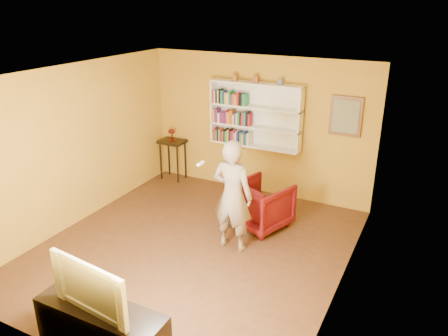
{
  "coord_description": "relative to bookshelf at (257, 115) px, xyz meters",
  "views": [
    {
      "loc": [
        3.12,
        -5.05,
        3.67
      ],
      "look_at": [
        0.15,
        0.75,
        1.12
      ],
      "focal_mm": 35.0,
      "sensor_mm": 36.0,
      "label": 1
    }
  ],
  "objects": [
    {
      "name": "armchair",
      "position": [
        0.65,
        -1.25,
        -1.19
      ],
      "size": [
        1.1,
        1.11,
        0.8
      ],
      "primitive_type": "imported",
      "rotation": [
        0.0,
        0.0,
        2.8
      ],
      "color": "#45040B",
      "rests_on": "ground"
    },
    {
      "name": "framed_painting",
      "position": [
        1.65,
        0.05,
        0.16
      ],
      "size": [
        0.55,
        0.05,
        0.7
      ],
      "color": "brown",
      "rests_on": "room_shell"
    },
    {
      "name": "console_table",
      "position": [
        -1.84,
        -0.16,
        -0.88
      ],
      "size": [
        0.53,
        0.4,
        0.86
      ],
      "color": "black",
      "rests_on": "ground"
    },
    {
      "name": "books_row_upper",
      "position": [
        -0.51,
        -0.11,
        0.3
      ],
      "size": [
        0.7,
        0.19,
        0.27
      ],
      "color": "#A21831",
      "rests_on": "bookshelf"
    },
    {
      "name": "person",
      "position": [
        0.52,
        -2.1,
        -0.71
      ],
      "size": [
        0.65,
        0.43,
        1.77
      ],
      "primitive_type": "imported",
      "rotation": [
        0.0,
        0.0,
        3.13
      ],
      "color": "#786758",
      "rests_on": "ground"
    },
    {
      "name": "ruby_lustre",
      "position": [
        -1.84,
        -0.16,
        -0.55
      ],
      "size": [
        0.15,
        0.15,
        0.24
      ],
      "color": "maroon",
      "rests_on": "console_table"
    },
    {
      "name": "ornament_right",
      "position": [
        0.47,
        -0.06,
        0.67
      ],
      "size": [
        0.07,
        0.07,
        0.1
      ],
      "primitive_type": "cube",
      "color": "slate",
      "rests_on": "bookshelf"
    },
    {
      "name": "tv_cabinet",
      "position": [
        0.18,
        -4.66,
        -1.32
      ],
      "size": [
        1.54,
        0.46,
        0.55
      ],
      "primitive_type": "cube",
      "color": "black",
      "rests_on": "ground"
    },
    {
      "name": "books_row_lower",
      "position": [
        -0.47,
        -0.11,
        -0.46
      ],
      "size": [
        0.78,
        0.19,
        0.26
      ],
      "color": "#9C511C",
      "rests_on": "bookshelf"
    },
    {
      "name": "game_remote",
      "position": [
        0.18,
        -2.44,
        -0.13
      ],
      "size": [
        0.04,
        0.15,
        0.04
      ],
      "primitive_type": "cube",
      "color": "white",
      "rests_on": "person"
    },
    {
      "name": "ornament_centre",
      "position": [
        -0.01,
        -0.06,
        0.68
      ],
      "size": [
        0.09,
        0.09,
        0.12
      ],
      "primitive_type": "cube",
      "color": "brown",
      "rests_on": "bookshelf"
    },
    {
      "name": "bookshelf",
      "position": [
        0.0,
        0.0,
        0.0
      ],
      "size": [
        1.8,
        0.29,
        1.23
      ],
      "color": "white",
      "rests_on": "room_shell"
    },
    {
      "name": "books_row_middle",
      "position": [
        -0.45,
        -0.11,
        -0.08
      ],
      "size": [
        0.79,
        0.19,
        0.27
      ],
      "color": "orange",
      "rests_on": "bookshelf"
    },
    {
      "name": "room_shell",
      "position": [
        0.0,
        -2.41,
        -0.58
      ],
      "size": [
        5.3,
        5.8,
        2.88
      ],
      "color": "#422715",
      "rests_on": "ground"
    },
    {
      "name": "ornament_left",
      "position": [
        -0.43,
        -0.06,
        0.68
      ],
      "size": [
        0.09,
        0.09,
        0.12
      ],
      "primitive_type": "cube",
      "color": "#995C2B",
      "rests_on": "bookshelf"
    },
    {
      "name": "television",
      "position": [
        0.18,
        -4.66,
        -0.74
      ],
      "size": [
        1.08,
        0.26,
        0.62
      ],
      "primitive_type": "imported",
      "rotation": [
        0.0,
        0.0,
        -0.11
      ],
      "color": "black",
      "rests_on": "tv_cabinet"
    }
  ]
}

